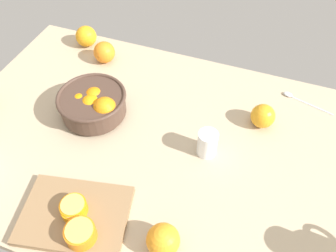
{
  "coord_description": "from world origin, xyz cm",
  "views": [
    {
      "loc": [
        21.96,
        -60.98,
        84.95
      ],
      "look_at": [
        -0.7,
        0.85,
        8.13
      ],
      "focal_mm": 36.67,
      "sensor_mm": 36.0,
      "label": 1
    }
  ],
  "objects_px": {
    "cutting_board": "(75,215)",
    "orange_half_2": "(80,233)",
    "spoon": "(300,100)",
    "fruit_bowl": "(93,104)",
    "juice_glass": "(207,145)",
    "loose_orange_3": "(104,52)",
    "orange_half_1": "(74,207)",
    "loose_orange_0": "(263,116)",
    "loose_orange_1": "(86,36)",
    "loose_orange_4": "(163,240)",
    "orange_half_0": "(74,210)"
  },
  "relations": [
    {
      "from": "cutting_board",
      "to": "loose_orange_1",
      "type": "distance_m",
      "value": 0.76
    },
    {
      "from": "juice_glass",
      "to": "orange_half_1",
      "type": "height_order",
      "value": "juice_glass"
    },
    {
      "from": "loose_orange_0",
      "to": "loose_orange_1",
      "type": "bearing_deg",
      "value": 165.92
    },
    {
      "from": "loose_orange_0",
      "to": "loose_orange_1",
      "type": "distance_m",
      "value": 0.76
    },
    {
      "from": "orange_half_2",
      "to": "loose_orange_4",
      "type": "bearing_deg",
      "value": 15.25
    },
    {
      "from": "loose_orange_1",
      "to": "juice_glass",
      "type": "bearing_deg",
      "value": -30.49
    },
    {
      "from": "cutting_board",
      "to": "orange_half_2",
      "type": "distance_m",
      "value": 0.08
    },
    {
      "from": "juice_glass",
      "to": "orange_half_0",
      "type": "bearing_deg",
      "value": -129.26
    },
    {
      "from": "orange_half_2",
      "to": "loose_orange_0",
      "type": "bearing_deg",
      "value": 57.14
    },
    {
      "from": "orange_half_2",
      "to": "loose_orange_3",
      "type": "relative_size",
      "value": 0.95
    },
    {
      "from": "fruit_bowl",
      "to": "orange_half_0",
      "type": "distance_m",
      "value": 0.37
    },
    {
      "from": "fruit_bowl",
      "to": "orange_half_1",
      "type": "height_order",
      "value": "fruit_bowl"
    },
    {
      "from": "juice_glass",
      "to": "cutting_board",
      "type": "height_order",
      "value": "juice_glass"
    },
    {
      "from": "spoon",
      "to": "orange_half_2",
      "type": "bearing_deg",
      "value": -123.36
    },
    {
      "from": "fruit_bowl",
      "to": "spoon",
      "type": "bearing_deg",
      "value": 25.5
    },
    {
      "from": "juice_glass",
      "to": "loose_orange_4",
      "type": "bearing_deg",
      "value": -93.48
    },
    {
      "from": "orange_half_0",
      "to": "loose_orange_4",
      "type": "distance_m",
      "value": 0.25
    },
    {
      "from": "juice_glass",
      "to": "loose_orange_3",
      "type": "height_order",
      "value": "juice_glass"
    },
    {
      "from": "juice_glass",
      "to": "spoon",
      "type": "height_order",
      "value": "juice_glass"
    },
    {
      "from": "fruit_bowl",
      "to": "loose_orange_1",
      "type": "xyz_separation_m",
      "value": [
        -0.21,
        0.33,
        -0.01
      ]
    },
    {
      "from": "juice_glass",
      "to": "cutting_board",
      "type": "bearing_deg",
      "value": -129.3
    },
    {
      "from": "cutting_board",
      "to": "orange_half_2",
      "type": "height_order",
      "value": "orange_half_2"
    },
    {
      "from": "cutting_board",
      "to": "loose_orange_1",
      "type": "xyz_separation_m",
      "value": [
        -0.34,
        0.68,
        0.03
      ]
    },
    {
      "from": "orange_half_1",
      "to": "loose_orange_0",
      "type": "relative_size",
      "value": 0.89
    },
    {
      "from": "loose_orange_3",
      "to": "fruit_bowl",
      "type": "bearing_deg",
      "value": -70.06
    },
    {
      "from": "cutting_board",
      "to": "loose_orange_4",
      "type": "distance_m",
      "value": 0.25
    },
    {
      "from": "juice_glass",
      "to": "cutting_board",
      "type": "xyz_separation_m",
      "value": [
        -0.27,
        -0.33,
        -0.03
      ]
    },
    {
      "from": "loose_orange_0",
      "to": "loose_orange_3",
      "type": "distance_m",
      "value": 0.64
    },
    {
      "from": "orange_half_1",
      "to": "orange_half_2",
      "type": "distance_m",
      "value": 0.08
    },
    {
      "from": "fruit_bowl",
      "to": "loose_orange_3",
      "type": "bearing_deg",
      "value": 109.94
    },
    {
      "from": "loose_orange_0",
      "to": "fruit_bowl",
      "type": "bearing_deg",
      "value": -164.31
    },
    {
      "from": "orange_half_0",
      "to": "loose_orange_3",
      "type": "distance_m",
      "value": 0.65
    },
    {
      "from": "orange_half_1",
      "to": "loose_orange_4",
      "type": "bearing_deg",
      "value": -0.76
    },
    {
      "from": "loose_orange_3",
      "to": "spoon",
      "type": "xyz_separation_m",
      "value": [
        0.73,
        0.04,
        -0.04
      ]
    },
    {
      "from": "spoon",
      "to": "juice_glass",
      "type": "bearing_deg",
      "value": -126.98
    },
    {
      "from": "loose_orange_0",
      "to": "cutting_board",
      "type": "bearing_deg",
      "value": -129.07
    },
    {
      "from": "loose_orange_1",
      "to": "loose_orange_4",
      "type": "xyz_separation_m",
      "value": [
        0.59,
        -0.68,
        0.0
      ]
    },
    {
      "from": "orange_half_0",
      "to": "spoon",
      "type": "bearing_deg",
      "value": 51.86
    },
    {
      "from": "loose_orange_1",
      "to": "spoon",
      "type": "distance_m",
      "value": 0.85
    },
    {
      "from": "orange_half_0",
      "to": "loose_orange_4",
      "type": "xyz_separation_m",
      "value": [
        0.25,
        0.0,
        0.01
      ]
    },
    {
      "from": "juice_glass",
      "to": "loose_orange_4",
      "type": "distance_m",
      "value": 0.32
    },
    {
      "from": "orange_half_0",
      "to": "loose_orange_3",
      "type": "xyz_separation_m",
      "value": [
        -0.22,
        0.61,
        0.01
      ]
    },
    {
      "from": "loose_orange_1",
      "to": "loose_orange_4",
      "type": "distance_m",
      "value": 0.9
    },
    {
      "from": "juice_glass",
      "to": "orange_half_2",
      "type": "distance_m",
      "value": 0.43
    },
    {
      "from": "cutting_board",
      "to": "loose_orange_3",
      "type": "height_order",
      "value": "loose_orange_3"
    },
    {
      "from": "juice_glass",
      "to": "loose_orange_1",
      "type": "height_order",
      "value": "juice_glass"
    },
    {
      "from": "orange_half_0",
      "to": "orange_half_2",
      "type": "xyz_separation_m",
      "value": [
        0.05,
        -0.05,
        0.01
      ]
    },
    {
      "from": "juice_glass",
      "to": "spoon",
      "type": "relative_size",
      "value": 0.48
    },
    {
      "from": "orange_half_0",
      "to": "spoon",
      "type": "xyz_separation_m",
      "value": [
        0.51,
        0.65,
        -0.03
      ]
    },
    {
      "from": "fruit_bowl",
      "to": "orange_half_0",
      "type": "xyz_separation_m",
      "value": [
        0.13,
        -0.35,
        -0.01
      ]
    }
  ]
}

